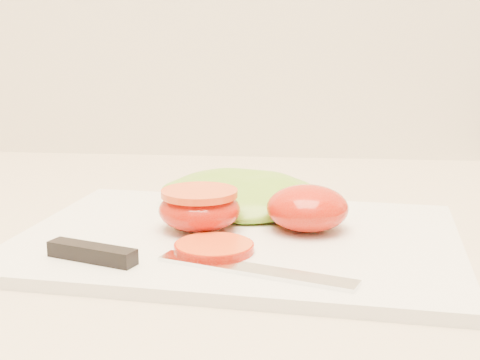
# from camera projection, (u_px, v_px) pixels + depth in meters

# --- Properties ---
(cutting_board) EXTENTS (0.39, 0.30, 0.01)m
(cutting_board) POSITION_uv_depth(u_px,v_px,m) (239.00, 240.00, 0.57)
(cutting_board) COLOR silver
(cutting_board) RESTS_ON counter
(tomato_half_dome) EXTENTS (0.07, 0.07, 0.04)m
(tomato_half_dome) POSITION_uv_depth(u_px,v_px,m) (307.00, 208.00, 0.58)
(tomato_half_dome) COLOR #B62712
(tomato_half_dome) RESTS_ON cutting_board
(tomato_half_cut) EXTENTS (0.07, 0.07, 0.04)m
(tomato_half_cut) POSITION_uv_depth(u_px,v_px,m) (200.00, 208.00, 0.58)
(tomato_half_cut) COLOR #B62712
(tomato_half_cut) RESTS_ON cutting_board
(tomato_slice_0) EXTENTS (0.06, 0.06, 0.01)m
(tomato_slice_0) POSITION_uv_depth(u_px,v_px,m) (214.00, 247.00, 0.52)
(tomato_slice_0) COLOR #DB5D24
(tomato_slice_0) RESTS_ON cutting_board
(lettuce_leaf_0) EXTENTS (0.18, 0.14, 0.03)m
(lettuce_leaf_0) POSITION_uv_depth(u_px,v_px,m) (239.00, 195.00, 0.64)
(lettuce_leaf_0) COLOR #6FA42B
(lettuce_leaf_0) RESTS_ON cutting_board
(lettuce_leaf_1) EXTENTS (0.12, 0.11, 0.02)m
(lettuce_leaf_1) POSITION_uv_depth(u_px,v_px,m) (287.00, 200.00, 0.64)
(lettuce_leaf_1) COLOR #6FA42B
(lettuce_leaf_1) RESTS_ON cutting_board
(knife) EXTENTS (0.24, 0.07, 0.01)m
(knife) POSITION_uv_depth(u_px,v_px,m) (154.00, 259.00, 0.49)
(knife) COLOR silver
(knife) RESTS_ON cutting_board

